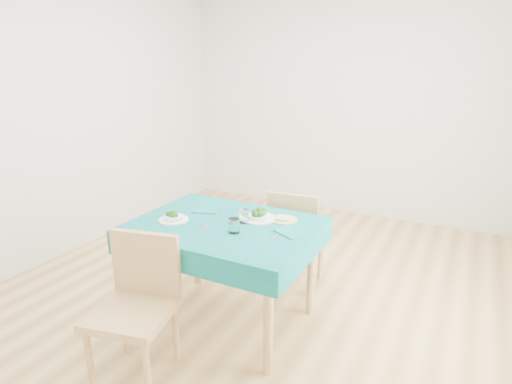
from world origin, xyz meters
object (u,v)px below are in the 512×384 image
at_px(chair_near, 130,294).
at_px(bowl_near, 173,216).
at_px(chair_far, 298,228).
at_px(bowl_far, 259,214).
at_px(side_plate, 283,220).
at_px(table, 226,274).

relative_size(chair_near, bowl_near, 5.34).
xyz_separation_m(chair_far, bowl_far, (-0.08, -0.56, 0.29)).
bearing_deg(side_plate, chair_near, -117.76).
xyz_separation_m(chair_near, chair_far, (0.43, 1.48, -0.05)).
relative_size(table, chair_far, 1.22).
relative_size(chair_far, bowl_far, 4.10).
distance_m(bowl_far, side_plate, 0.17).
xyz_separation_m(chair_far, side_plate, (0.08, -0.50, 0.26)).
relative_size(bowl_near, bowl_far, 0.84).
relative_size(table, bowl_near, 5.92).
bearing_deg(table, bowl_near, -161.59).
relative_size(table, side_plate, 6.37).
height_order(chair_far, bowl_near, chair_far).
xyz_separation_m(chair_near, bowl_near, (-0.16, 0.62, 0.24)).
distance_m(chair_far, bowl_far, 0.63).
bearing_deg(chair_far, table, 65.72).
bearing_deg(chair_far, side_plate, 93.53).
relative_size(table, chair_near, 1.11).
relative_size(bowl_near, side_plate, 1.08).
bearing_deg(bowl_far, bowl_near, -149.81).
bearing_deg(bowl_far, table, -132.58).
xyz_separation_m(bowl_near, side_plate, (0.67, 0.36, -0.03)).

